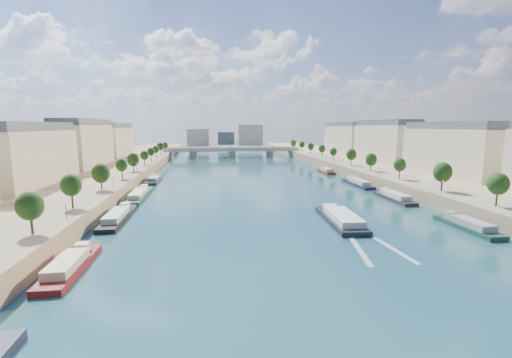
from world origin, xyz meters
name	(u,v)px	position (x,y,z in m)	size (l,w,h in m)	color
ground	(253,184)	(0.00, 100.00, 0.00)	(700.00, 700.00, 0.00)	#0E2D3D
quay_left	(85,182)	(-72.00, 100.00, 2.50)	(44.00, 520.00, 5.00)	#9E8460
quay_right	(402,175)	(72.00, 100.00, 2.50)	(44.00, 520.00, 5.00)	#9E8460
pave_left	(121,176)	(-57.00, 100.00, 5.05)	(14.00, 520.00, 0.10)	gray
pave_right	(373,171)	(57.00, 100.00, 5.05)	(14.00, 520.00, 0.10)	gray
trees_left	(127,162)	(-55.00, 102.00, 10.48)	(4.80, 268.80, 8.26)	#382B1E
trees_right	(360,158)	(55.00, 110.00, 10.48)	(4.80, 268.80, 8.26)	#382B1E
lamps_left	(127,172)	(-52.50, 90.00, 7.78)	(0.36, 200.36, 4.28)	black
lamps_right	(359,164)	(52.50, 105.00, 7.78)	(0.36, 200.36, 4.28)	black
buildings_left	(61,148)	(-85.00, 112.00, 16.45)	(16.00, 226.00, 23.20)	beige
buildings_right	(414,145)	(85.00, 112.00, 16.45)	(16.00, 226.00, 23.20)	beige
skyline	(230,136)	(3.19, 319.52, 14.66)	(79.00, 42.00, 22.00)	beige
bridge	(232,151)	(0.00, 235.14, 5.08)	(112.00, 12.00, 8.15)	#C1B79E
tour_barge	(341,219)	(15.59, 35.37, 0.96)	(9.26, 26.74, 3.68)	black
wake	(369,243)	(15.59, 18.73, 0.02)	(10.75, 26.03, 0.04)	silver
moored_barges_left	(117,218)	(-45.50, 45.55, 0.84)	(5.00, 154.27, 3.60)	#161C30
moored_barges_right	(403,201)	(45.50, 54.52, 0.84)	(5.00, 168.93, 3.60)	black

